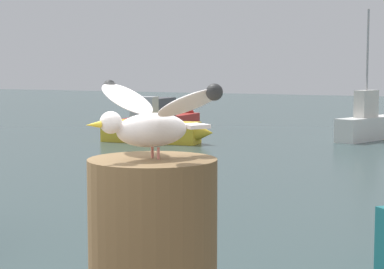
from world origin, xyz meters
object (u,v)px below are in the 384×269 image
(boat_white, at_px, (371,124))
(boat_red, at_px, (169,119))
(seagull, at_px, (151,118))
(boat_yellow, at_px, (156,129))

(boat_white, bearing_deg, boat_red, 178.38)
(seagull, distance_m, boat_yellow, 21.21)
(boat_white, height_order, boat_yellow, boat_white)
(boat_yellow, xyz_separation_m, boat_red, (-2.19, 4.69, -0.05))
(seagull, xyz_separation_m, boat_yellow, (-10.79, 18.16, -1.92))
(seagull, height_order, boat_white, boat_white)
(seagull, relative_size, boat_red, 0.11)
(seagull, bearing_deg, boat_white, 101.37)
(boat_white, relative_size, boat_red, 0.80)
(seagull, relative_size, boat_white, 0.13)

